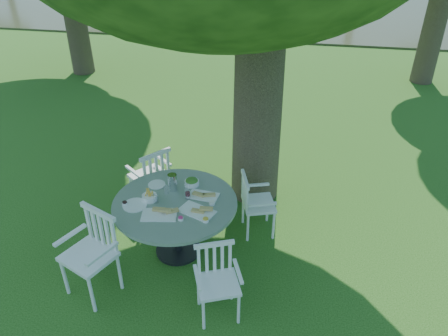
{
  "coord_description": "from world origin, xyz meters",
  "views": [
    {
      "loc": [
        0.86,
        -4.5,
        3.82
      ],
      "look_at": [
        0.0,
        0.2,
        0.85
      ],
      "focal_mm": 35.0,
      "sensor_mm": 36.0,
      "label": 1
    }
  ],
  "objects": [
    {
      "name": "tableware",
      "position": [
        -0.5,
        -0.45,
        0.81
      ],
      "size": [
        1.12,
        0.9,
        0.22
      ],
      "color": "white",
      "rests_on": "table"
    },
    {
      "name": "chair_nw",
      "position": [
        -1.02,
        0.32,
        0.55
      ],
      "size": [
        0.64,
        0.65,
        0.94
      ],
      "rotation": [
        0.0,
        0.0,
        -2.24
      ],
      "color": "white",
      "rests_on": "ground"
    },
    {
      "name": "table",
      "position": [
        -0.46,
        -0.52,
        0.63
      ],
      "size": [
        1.47,
        1.47,
        0.77
      ],
      "color": "black",
      "rests_on": "ground"
    },
    {
      "name": "ground",
      "position": [
        0.0,
        0.0,
        0.0
      ],
      "size": [
        140.0,
        140.0,
        0.0
      ],
      "primitive_type": "plane",
      "color": "#143D0C",
      "rests_on": "ground"
    },
    {
      "name": "chair_ne",
      "position": [
        0.4,
        0.04,
        0.5
      ],
      "size": [
        0.51,
        0.53,
        0.85
      ],
      "rotation": [
        0.0,
        0.0,
        -4.41
      ],
      "color": "white",
      "rests_on": "ground"
    },
    {
      "name": "chair_se",
      "position": [
        0.19,
        -1.31,
        0.49
      ],
      "size": [
        0.54,
        0.52,
        0.83
      ],
      "rotation": [
        0.0,
        0.0,
        0.38
      ],
      "color": "white",
      "rests_on": "ground"
    },
    {
      "name": "chair_sw",
      "position": [
        -1.17,
        -1.23,
        0.59
      ],
      "size": [
        0.66,
        0.64,
        1.01
      ],
      "rotation": [
        0.0,
        0.0,
        -0.43
      ],
      "color": "white",
      "rests_on": "ground"
    }
  ]
}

